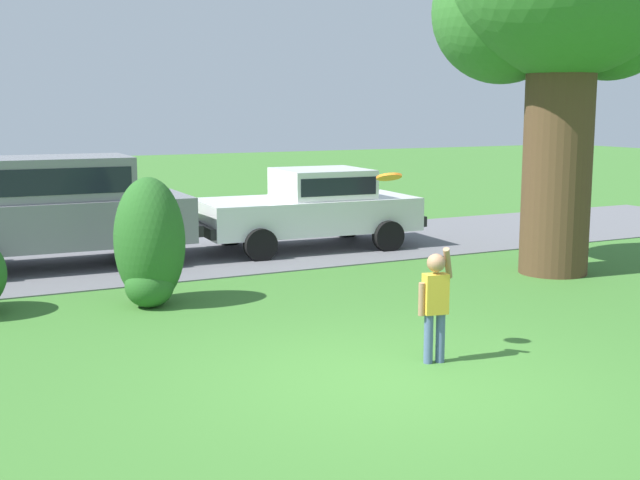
{
  "coord_description": "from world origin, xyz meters",
  "views": [
    {
      "loc": [
        -4.31,
        -7.04,
        2.77
      ],
      "look_at": [
        0.39,
        2.25,
        1.1
      ],
      "focal_mm": 46.85,
      "sensor_mm": 36.0,
      "label": 1
    }
  ],
  "objects_px": {
    "child_thrower": "(435,299)",
    "frisbee": "(389,177)",
    "oak_tree_large": "(561,2)",
    "parked_sedan": "(312,205)",
    "parked_suv": "(56,206)"
  },
  "relations": [
    {
      "from": "oak_tree_large",
      "to": "parked_sedan",
      "type": "height_order",
      "value": "oak_tree_large"
    },
    {
      "from": "parked_suv",
      "to": "parked_sedan",
      "type": "bearing_deg",
      "value": -2.47
    },
    {
      "from": "oak_tree_large",
      "to": "child_thrower",
      "type": "bearing_deg",
      "value": -144.1
    },
    {
      "from": "oak_tree_large",
      "to": "frisbee",
      "type": "bearing_deg",
      "value": -149.48
    },
    {
      "from": "child_thrower",
      "to": "frisbee",
      "type": "xyz_separation_m",
      "value": [
        -0.34,
        0.43,
        1.3
      ]
    },
    {
      "from": "oak_tree_large",
      "to": "child_thrower",
      "type": "xyz_separation_m",
      "value": [
        -4.68,
        -3.39,
        -3.73
      ]
    },
    {
      "from": "oak_tree_large",
      "to": "frisbee",
      "type": "relative_size",
      "value": 22.18
    },
    {
      "from": "parked_sedan",
      "to": "parked_suv",
      "type": "relative_size",
      "value": 0.94
    },
    {
      "from": "parked_sedan",
      "to": "frisbee",
      "type": "relative_size",
      "value": 15.67
    },
    {
      "from": "parked_suv",
      "to": "child_thrower",
      "type": "relative_size",
      "value": 3.7
    },
    {
      "from": "oak_tree_large",
      "to": "parked_suv",
      "type": "bearing_deg",
      "value": 150.95
    },
    {
      "from": "parked_sedan",
      "to": "child_thrower",
      "type": "xyz_separation_m",
      "value": [
        -2.1,
        -7.28,
        -0.13
      ]
    },
    {
      "from": "child_thrower",
      "to": "parked_suv",
      "type": "bearing_deg",
      "value": 109.84
    },
    {
      "from": "child_thrower",
      "to": "frisbee",
      "type": "relative_size",
      "value": 4.48
    },
    {
      "from": "child_thrower",
      "to": "parked_sedan",
      "type": "bearing_deg",
      "value": 73.91
    }
  ]
}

